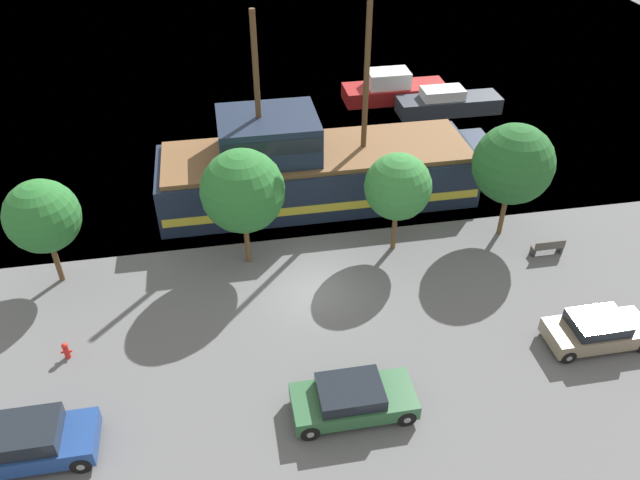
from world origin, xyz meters
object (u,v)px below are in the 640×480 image
object	(u,v)px
parked_car_curb_rear	(353,399)
bench_promenade_east	(548,247)
parked_car_curb_mid	(597,330)
moored_boat_dockside	(448,103)
fire_hydrant	(66,350)
moored_boat_outer	(393,89)
parked_car_curb_front	(34,441)
pirate_ship	(313,168)

from	to	relation	value
parked_car_curb_rear	bench_promenade_east	world-z (taller)	parked_car_curb_rear
parked_car_curb_mid	bench_promenade_east	distance (m)	5.81
moored_boat_dockside	fire_hydrant	xyz separation A→B (m)	(-22.30, -18.84, -0.28)
parked_car_curb_rear	moored_boat_outer	bearing A→B (deg)	71.48
moored_boat_outer	parked_car_curb_rear	xyz separation A→B (m)	(-8.73, -26.07, -0.11)
parked_car_curb_front	parked_car_curb_rear	bearing A→B (deg)	-0.43
pirate_ship	moored_boat_dockside	bearing A→B (deg)	39.78
moored_boat_outer	parked_car_curb_front	xyz separation A→B (m)	(-19.51, -25.99, -0.03)
pirate_ship	parked_car_curb_front	distance (m)	18.54
moored_boat_dockside	bench_promenade_east	bearing A→B (deg)	-92.19
moored_boat_dockside	parked_car_curb_rear	distance (m)	26.19
parked_car_curb_rear	pirate_ship	bearing A→B (deg)	86.04
parked_car_curb_front	parked_car_curb_mid	size ratio (longest dim) A/B	0.95
fire_hydrant	parked_car_curb_front	bearing A→B (deg)	-93.79
bench_promenade_east	moored_boat_dockside	bearing A→B (deg)	87.81
parked_car_curb_rear	parked_car_curb_mid	bearing A→B (deg)	8.91
pirate_ship	fire_hydrant	xyz separation A→B (m)	(-11.48, -9.84, -1.42)
pirate_ship	parked_car_curb_front	bearing A→B (deg)	-129.50
parked_car_curb_front	bench_promenade_east	size ratio (longest dim) A/B	2.57
bench_promenade_east	parked_car_curb_front	bearing A→B (deg)	-161.63
moored_boat_dockside	moored_boat_outer	size ratio (longest dim) A/B	0.97
moored_boat_dockside	parked_car_curb_rear	bearing A→B (deg)	-116.81
parked_car_curb_front	parked_car_curb_rear	world-z (taller)	parked_car_curb_front
pirate_ship	fire_hydrant	world-z (taller)	pirate_ship
pirate_ship	bench_promenade_east	size ratio (longest dim) A/B	11.73
parked_car_curb_front	moored_boat_outer	bearing A→B (deg)	53.10
parked_car_curb_mid	parked_car_curb_rear	distance (m)	10.52
moored_boat_dockside	bench_promenade_east	distance (m)	16.01
pirate_ship	fire_hydrant	bearing A→B (deg)	-139.41
pirate_ship	moored_boat_dockside	size ratio (longest dim) A/B	2.55
moored_boat_dockside	moored_boat_outer	xyz separation A→B (m)	(-3.08, 2.70, 0.11)
parked_car_curb_front	fire_hydrant	distance (m)	4.47
pirate_ship	parked_car_curb_rear	xyz separation A→B (m)	(-1.00, -14.37, -1.15)
moored_boat_outer	parked_car_curb_rear	bearing A→B (deg)	-108.52
bench_promenade_east	parked_car_curb_mid	bearing A→B (deg)	-98.07
parked_car_curb_front	parked_car_curb_rear	xyz separation A→B (m)	(10.78, -0.08, -0.07)
moored_boat_dockside	fire_hydrant	world-z (taller)	moored_boat_dockside
bench_promenade_east	parked_car_curb_rear	bearing A→B (deg)	-146.62
parked_car_curb_rear	bench_promenade_east	size ratio (longest dim) A/B	2.89
parked_car_curb_front	bench_promenade_east	distance (m)	23.17
moored_boat_dockside	parked_car_curb_mid	distance (m)	21.79
moored_boat_outer	parked_car_curb_rear	distance (m)	27.50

